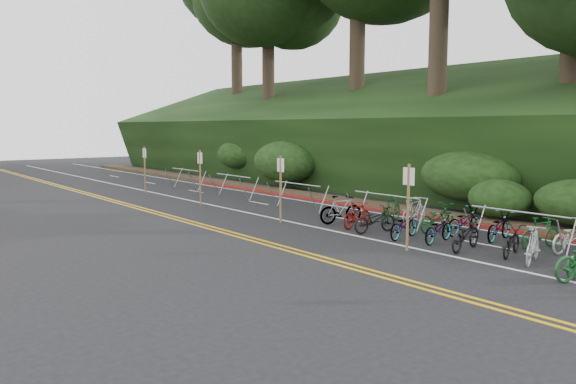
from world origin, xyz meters
name	(u,v)px	position (x,y,z in m)	size (l,w,h in m)	color
ground	(573,295)	(0.00, 0.00, 0.00)	(120.00, 120.00, 0.00)	black
road_markings	(297,226)	(0.63, 10.10, 0.00)	(7.47, 80.00, 0.01)	gold
red_curb	(358,206)	(5.70, 12.00, 0.05)	(0.25, 28.00, 0.10)	maroon
embankment	(361,143)	(12.96, 19.04, 2.57)	(14.30, 48.14, 9.11)	black
bike_racks_rest	(297,191)	(3.00, 13.00, 0.85)	(1.14, 23.00, 1.17)	#929497
signposts_rest	(236,179)	(0.60, 14.00, 1.43)	(0.08, 18.40, 2.50)	brown
bike_valet	(509,234)	(3.00, 3.25, 0.47)	(3.25, 14.27, 1.08)	slate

